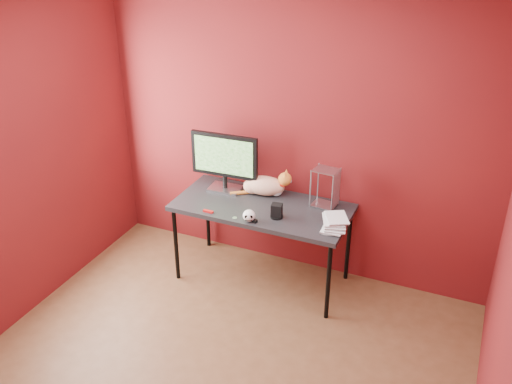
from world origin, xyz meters
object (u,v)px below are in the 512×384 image
at_px(skull_mug, 249,216).
at_px(book_stack, 329,163).
at_px(desk, 262,211).
at_px(cat, 265,185).
at_px(speaker, 277,211).
at_px(monitor, 224,159).

distance_m(skull_mug, book_stack, 0.79).
height_order(desk, cat, cat).
height_order(speaker, book_stack, book_stack).
distance_m(cat, skull_mug, 0.50).
xyz_separation_m(skull_mug, speaker, (0.18, 0.15, 0.00)).
bearing_deg(skull_mug, desk, 70.91).
bearing_deg(monitor, book_stack, -18.30).
height_order(cat, book_stack, book_stack).
bearing_deg(speaker, skull_mug, -150.48).
bearing_deg(desk, cat, 106.62).
xyz_separation_m(desk, skull_mug, (0.01, -0.29, 0.10)).
bearing_deg(speaker, book_stack, -8.62).
xyz_separation_m(speaker, book_stack, (0.41, 0.01, 0.50)).
xyz_separation_m(skull_mug, book_stack, (0.59, 0.15, 0.50)).
xyz_separation_m(cat, speaker, (0.25, -0.34, -0.03)).
relative_size(monitor, skull_mug, 5.60).
distance_m(desk, cat, 0.25).
height_order(skull_mug, speaker, speaker).
xyz_separation_m(monitor, cat, (0.36, 0.05, -0.21)).
bearing_deg(monitor, cat, 5.76).
bearing_deg(skull_mug, cat, 77.39).
bearing_deg(desk, skull_mug, -88.93).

